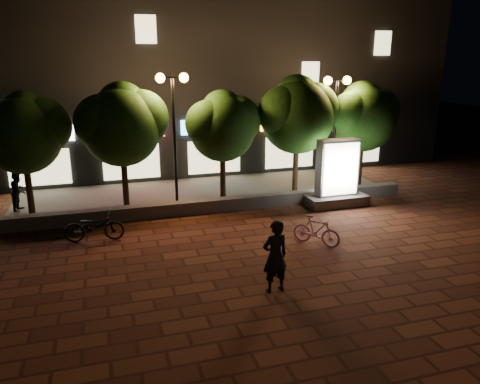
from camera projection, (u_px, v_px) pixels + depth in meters
name	position (u px, v px, depth m)	size (l,w,h in m)	color
ground	(252.00, 250.00, 14.58)	(80.00, 80.00, 0.00)	brown
retaining_wall	(220.00, 205.00, 18.18)	(16.00, 0.45, 0.50)	#64615D
sidewalk	(206.00, 193.00, 20.54)	(16.00, 5.00, 0.08)	#64615D
building_block	(177.00, 73.00, 25.09)	(28.00, 8.12, 11.30)	black
tree_far_left	(23.00, 130.00, 16.73)	(3.36, 2.80, 4.63)	#301F12
tree_left	(122.00, 122.00, 17.66)	(3.60, 3.00, 4.89)	#301F12
tree_mid	(223.00, 124.00, 18.84)	(3.24, 2.70, 4.50)	#301F12
tree_right	(298.00, 112.00, 19.66)	(3.72, 3.10, 5.07)	#301F12
tree_far_right	(364.00, 114.00, 20.60)	(3.48, 2.90, 4.76)	#301F12
street_lamp_left	(173.00, 106.00, 17.79)	(1.26, 0.36, 5.18)	black
street_lamp_right	(336.00, 104.00, 19.78)	(1.26, 0.36, 4.98)	black
ad_kiosk	(337.00, 179.00, 18.70)	(2.51, 1.28, 2.71)	#64615D
scooter_pink	(316.00, 231.00, 14.84)	(0.45, 1.60, 0.96)	#C27CA7
rider	(275.00, 256.00, 11.77)	(0.71, 0.47, 1.95)	black
scooter_parked	(94.00, 226.00, 15.16)	(0.67, 1.91, 1.00)	black
pedestrian	(19.00, 191.00, 17.89)	(0.76, 0.59, 1.56)	black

